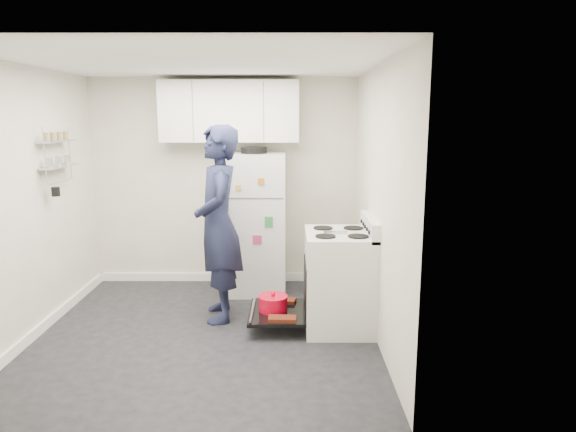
{
  "coord_description": "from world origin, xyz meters",
  "views": [
    {
      "loc": [
        0.79,
        -4.63,
        2.03
      ],
      "look_at": [
        0.78,
        0.47,
        1.05
      ],
      "focal_mm": 32.0,
      "sensor_mm": 36.0,
      "label": 1
    }
  ],
  "objects_px": {
    "electric_range": "(338,281)",
    "person": "(218,224)",
    "refrigerator": "(255,223)",
    "open_oven_door": "(276,308)"
  },
  "relations": [
    {
      "from": "open_oven_door",
      "to": "person",
      "type": "height_order",
      "value": "person"
    },
    {
      "from": "refrigerator",
      "to": "person",
      "type": "relative_size",
      "value": 0.86
    },
    {
      "from": "refrigerator",
      "to": "person",
      "type": "bearing_deg",
      "value": -109.47
    },
    {
      "from": "open_oven_door",
      "to": "person",
      "type": "xyz_separation_m",
      "value": [
        -0.58,
        0.24,
        0.79
      ]
    },
    {
      "from": "open_oven_door",
      "to": "refrigerator",
      "type": "bearing_deg",
      "value": 103.89
    },
    {
      "from": "electric_range",
      "to": "refrigerator",
      "type": "height_order",
      "value": "refrigerator"
    },
    {
      "from": "electric_range",
      "to": "open_oven_door",
      "type": "height_order",
      "value": "electric_range"
    },
    {
      "from": "electric_range",
      "to": "refrigerator",
      "type": "xyz_separation_m",
      "value": [
        -0.88,
        1.1,
        0.35
      ]
    },
    {
      "from": "electric_range",
      "to": "person",
      "type": "xyz_separation_m",
      "value": [
        -1.18,
        0.24,
        0.51
      ]
    },
    {
      "from": "electric_range",
      "to": "refrigerator",
      "type": "distance_m",
      "value": 1.45
    }
  ]
}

